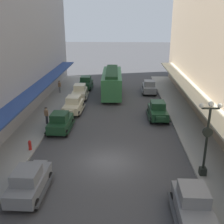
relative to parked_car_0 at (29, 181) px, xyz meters
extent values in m
plane|color=#424244|center=(4.56, 4.14, -0.94)|extent=(200.00, 200.00, 0.00)
cube|color=#99968E|center=(-2.94, 4.14, -0.87)|extent=(3.00, 60.00, 0.15)
cube|color=#99968E|center=(12.06, 4.14, -0.87)|extent=(3.00, 60.00, 0.15)
cube|color=slate|center=(0.00, 0.03, -0.20)|extent=(1.77, 3.93, 0.80)
cube|color=slate|center=(0.00, -0.22, 0.55)|extent=(1.47, 1.73, 0.70)
cube|color=#8C9EA8|center=(0.00, -0.22, 0.55)|extent=(1.40, 1.69, 0.42)
cube|color=slate|center=(0.04, 2.16, -0.15)|extent=(0.94, 0.38, 0.52)
cube|color=#393A3D|center=(-0.95, 0.05, -0.52)|extent=(0.30, 3.51, 0.12)
cube|color=#393A3D|center=(0.95, 0.02, -0.52)|extent=(0.30, 3.51, 0.12)
cylinder|color=black|center=(-0.78, 1.41, -0.60)|extent=(0.23, 0.68, 0.68)
cylinder|color=black|center=(0.83, 1.38, -0.60)|extent=(0.23, 0.68, 0.68)
cylinder|color=black|center=(-0.83, -1.32, -0.60)|extent=(0.23, 0.68, 0.68)
cylinder|color=black|center=(0.78, -1.35, -0.60)|extent=(0.23, 0.68, 0.68)
cube|color=#193D23|center=(0.01, 25.48, -0.20)|extent=(1.78, 3.93, 0.80)
cube|color=#193D23|center=(0.02, 25.73, 0.55)|extent=(1.47, 1.73, 0.70)
cube|color=#8C9EA8|center=(0.02, 25.73, 0.55)|extent=(1.40, 1.69, 0.42)
cube|color=#193D23|center=(-0.03, 23.35, -0.15)|extent=(0.94, 0.38, 0.52)
cube|color=black|center=(0.96, 25.46, -0.52)|extent=(0.31, 3.51, 0.12)
cube|color=black|center=(-0.94, 25.50, -0.52)|extent=(0.31, 3.51, 0.12)
cylinder|color=black|center=(0.79, 24.10, -0.60)|extent=(0.23, 0.68, 0.68)
cylinder|color=black|center=(-0.82, 24.13, -0.60)|extent=(0.23, 0.68, 0.68)
cylinder|color=black|center=(0.85, 26.83, -0.60)|extent=(0.23, 0.68, 0.68)
cylinder|color=black|center=(-0.77, 26.86, -0.60)|extent=(0.23, 0.68, 0.68)
cube|color=slate|center=(9.26, -1.85, -0.20)|extent=(1.77, 3.93, 0.80)
cube|color=slate|center=(9.26, -1.60, 0.55)|extent=(1.47, 1.72, 0.70)
cube|color=#8C9EA8|center=(9.26, -1.60, 0.55)|extent=(1.40, 1.69, 0.42)
cube|color=#393A3D|center=(10.21, -1.87, -0.52)|extent=(0.30, 3.51, 0.12)
cube|color=#393A3D|center=(8.31, -1.83, -0.52)|extent=(0.30, 3.51, 0.12)
cylinder|color=black|center=(10.09, -0.50, -0.60)|extent=(0.23, 0.68, 0.68)
cylinder|color=black|center=(8.47, -0.47, -0.60)|extent=(0.23, 0.68, 0.68)
cube|color=beige|center=(0.06, 14.83, -0.20)|extent=(1.82, 3.95, 0.80)
cube|color=beige|center=(0.06, 15.08, 0.55)|extent=(1.49, 1.74, 0.70)
cube|color=#8C9EA8|center=(0.06, 15.08, 0.55)|extent=(1.42, 1.71, 0.42)
cube|color=beige|center=(-0.01, 12.71, -0.15)|extent=(0.95, 0.39, 0.52)
cube|color=#6D6856|center=(1.00, 14.80, -0.52)|extent=(0.35, 3.52, 0.12)
cube|color=#6D6856|center=(-0.89, 14.86, -0.52)|extent=(0.35, 3.52, 0.12)
cylinder|color=black|center=(0.82, 13.44, -0.60)|extent=(0.24, 0.69, 0.68)
cylinder|color=black|center=(-0.79, 13.50, -0.60)|extent=(0.24, 0.69, 0.68)
cylinder|color=black|center=(0.91, 16.17, -0.60)|extent=(0.24, 0.69, 0.68)
cylinder|color=black|center=(-0.71, 16.22, -0.60)|extent=(0.24, 0.69, 0.68)
cube|color=slate|center=(9.24, 23.46, -0.20)|extent=(1.80, 3.94, 0.80)
cube|color=slate|center=(9.23, 23.21, 0.55)|extent=(1.48, 1.74, 0.70)
cube|color=#8C9EA8|center=(9.23, 23.21, 0.55)|extent=(1.41, 1.70, 0.42)
cube|color=slate|center=(9.30, 25.59, -0.15)|extent=(0.94, 0.38, 0.52)
cube|color=#393A3D|center=(8.29, 23.48, -0.52)|extent=(0.33, 3.52, 0.12)
cube|color=#393A3D|center=(10.19, 23.43, -0.52)|extent=(0.33, 3.52, 0.12)
cylinder|color=black|center=(8.47, 24.84, -0.60)|extent=(0.24, 0.69, 0.68)
cylinder|color=black|center=(10.08, 24.80, -0.60)|extent=(0.24, 0.69, 0.68)
cylinder|color=black|center=(8.39, 22.11, -0.60)|extent=(0.24, 0.69, 0.68)
cylinder|color=black|center=(10.01, 22.07, -0.60)|extent=(0.24, 0.69, 0.68)
cube|color=beige|center=(-0.08, 20.42, -0.20)|extent=(1.83, 3.96, 0.80)
cube|color=beige|center=(-0.09, 20.67, 0.55)|extent=(1.50, 1.75, 0.70)
cube|color=#8C9EA8|center=(-0.09, 20.67, 0.55)|extent=(1.42, 1.71, 0.42)
cube|color=beige|center=(-0.01, 18.29, -0.15)|extent=(0.95, 0.39, 0.52)
cube|color=#6D6856|center=(0.87, 20.45, -0.52)|extent=(0.36, 3.52, 0.12)
cube|color=#6D6856|center=(-1.03, 20.39, -0.52)|extent=(0.36, 3.52, 0.12)
cylinder|color=black|center=(0.77, 19.08, -0.60)|extent=(0.24, 0.69, 0.68)
cylinder|color=black|center=(-0.84, 19.03, -0.60)|extent=(0.24, 0.69, 0.68)
cylinder|color=black|center=(0.68, 21.81, -0.60)|extent=(0.24, 0.69, 0.68)
cylinder|color=black|center=(-0.94, 21.75, -0.60)|extent=(0.24, 0.69, 0.68)
cube|color=#193D23|center=(-0.26, 9.78, -0.20)|extent=(1.78, 3.93, 0.80)
cube|color=#193D23|center=(-0.27, 9.53, 0.55)|extent=(1.47, 1.73, 0.70)
cube|color=#8C9EA8|center=(-0.27, 9.53, 0.55)|extent=(1.40, 1.69, 0.42)
cube|color=#193D23|center=(-0.22, 11.91, -0.15)|extent=(0.94, 0.38, 0.52)
cube|color=black|center=(-1.21, 9.80, -0.52)|extent=(0.31, 3.51, 0.12)
cube|color=black|center=(0.69, 9.76, -0.52)|extent=(0.31, 3.51, 0.12)
cylinder|color=black|center=(-1.04, 11.16, -0.60)|extent=(0.23, 0.68, 0.68)
cylinder|color=black|center=(0.57, 11.12, -0.60)|extent=(0.23, 0.68, 0.68)
cylinder|color=black|center=(-1.10, 8.43, -0.60)|extent=(0.23, 0.68, 0.68)
cylinder|color=black|center=(0.52, 8.39, -0.60)|extent=(0.23, 0.68, 0.68)
cube|color=#193D23|center=(9.22, 13.25, -0.20)|extent=(1.78, 3.93, 0.80)
cube|color=#193D23|center=(9.22, 13.50, 0.55)|extent=(1.47, 1.73, 0.70)
cube|color=#8C9EA8|center=(9.22, 13.50, 0.55)|extent=(1.40, 1.69, 0.42)
cube|color=#193D23|center=(9.26, 11.12, -0.15)|extent=(0.94, 0.38, 0.52)
cube|color=black|center=(10.17, 13.27, -0.52)|extent=(0.31, 3.51, 0.12)
cube|color=black|center=(8.27, 13.23, -0.52)|extent=(0.31, 3.51, 0.12)
cylinder|color=black|center=(10.06, 11.90, -0.60)|extent=(0.23, 0.68, 0.68)
cylinder|color=black|center=(8.44, 11.87, -0.60)|extent=(0.23, 0.68, 0.68)
cylinder|color=black|center=(10.00, 14.63, -0.60)|extent=(0.23, 0.68, 0.68)
cylinder|color=black|center=(8.39, 14.60, -0.60)|extent=(0.23, 0.68, 0.68)
cube|color=#33723F|center=(4.06, 22.29, 0.81)|extent=(2.76, 9.66, 2.70)
cube|color=#1C3F23|center=(4.06, 22.29, 2.34)|extent=(1.73, 8.68, 0.36)
cube|color=#8C9EA8|center=(4.06, 22.29, 1.28)|extent=(2.76, 8.90, 0.95)
cube|color=black|center=(3.99, 25.17, -0.74)|extent=(2.03, 1.25, 0.40)
cube|color=black|center=(4.14, 19.41, -0.74)|extent=(2.03, 1.25, 0.40)
cube|color=black|center=(10.96, 2.41, -0.54)|extent=(0.44, 0.44, 0.50)
cylinder|color=black|center=(10.96, 2.41, 1.81)|extent=(0.16, 0.16, 4.20)
cube|color=black|center=(10.96, 2.41, 3.91)|extent=(1.10, 0.10, 0.10)
sphere|color=white|center=(10.41, 2.41, 4.09)|extent=(0.32, 0.32, 0.32)
sphere|color=white|center=(11.51, 2.41, 4.09)|extent=(0.32, 0.32, 0.32)
sphere|color=white|center=(10.96, 2.41, 4.19)|extent=(0.36, 0.36, 0.36)
cylinder|color=black|center=(10.96, 2.41, 2.31)|extent=(0.64, 0.18, 0.64)
cylinder|color=silver|center=(10.96, 2.51, 2.31)|extent=(0.56, 0.02, 0.56)
cylinder|color=#B21E19|center=(-1.79, 5.51, -0.44)|extent=(0.24, 0.24, 0.70)
sphere|color=#B21E19|center=(-1.79, 5.51, -0.07)|extent=(0.20, 0.20, 0.20)
cylinder|color=#2D2D33|center=(-1.93, 11.08, -0.37)|extent=(0.24, 0.24, 0.85)
cube|color=#8C6647|center=(-1.93, 11.08, 0.34)|extent=(0.36, 0.22, 0.56)
sphere|color=beige|center=(-1.93, 11.08, 0.74)|extent=(0.22, 0.22, 0.22)
cylinder|color=black|center=(-1.93, 11.08, 0.86)|extent=(0.28, 0.28, 0.04)
cylinder|color=slate|center=(-3.21, 22.64, -0.37)|extent=(0.24, 0.24, 0.85)
cube|color=#8C6647|center=(-3.21, 22.64, 0.34)|extent=(0.36, 0.22, 0.56)
sphere|color=beige|center=(-3.21, 22.64, 0.74)|extent=(0.22, 0.22, 0.22)
cylinder|color=black|center=(-3.21, 22.64, 0.86)|extent=(0.28, 0.28, 0.04)
camera|label=1|loc=(5.50, -13.65, 9.25)|focal=43.53mm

